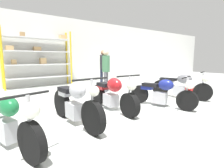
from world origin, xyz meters
The scene contains 11 objects.
ground_plane centered at (0.00, 0.00, 0.00)m, with size 30.00×30.00×0.00m, color silver.
back_wall centered at (0.00, 6.03, 1.80)m, with size 30.00×0.08×3.60m.
shelving_rack centered at (-0.49, 5.66, 1.51)m, with size 3.20×0.63×2.78m.
motorcycle_green centered at (-2.62, -0.31, 0.44)m, with size 0.83×2.06×0.96m.
motorcycle_silver centered at (-1.34, -0.07, 0.47)m, with size 0.73×2.01×1.06m.
motorcycle_red centered at (-0.08, 0.27, 0.46)m, with size 0.68×2.12×1.02m.
motorcycle_blue centered at (1.28, -0.36, 0.43)m, with size 0.85×1.96×0.93m.
motorcycle_grey centered at (2.71, -0.07, 0.47)m, with size 0.80×1.98×0.97m.
person_browsing centered at (1.32, 2.54, 1.03)m, with size 0.45×0.45×1.75m.
person_near_rack centered at (1.91, 3.59, 1.06)m, with size 0.45×0.45×1.79m.
toolbox centered at (3.56, 0.04, 0.14)m, with size 0.44×0.26×0.28m.
Camera 1 is at (-2.91, -3.40, 1.41)m, focal length 28.00 mm.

